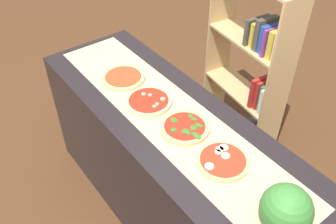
{
  "coord_description": "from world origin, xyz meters",
  "views": [
    {
      "loc": [
        1.28,
        -0.97,
        2.36
      ],
      "look_at": [
        0.0,
        0.0,
        0.97
      ],
      "focal_mm": 39.34,
      "sensor_mm": 36.0,
      "label": 1
    }
  ],
  "objects_px": {
    "pizza_mushroom_1": "(149,101)",
    "bookshelf": "(253,78)",
    "watermelon": "(286,210)",
    "pizza_plain_0": "(123,78)",
    "pizza_spinach_2": "(185,127)",
    "pizza_mozzarella_3": "(222,161)"
  },
  "relations": [
    {
      "from": "pizza_mushroom_1",
      "to": "pizza_mozzarella_3",
      "type": "relative_size",
      "value": 1.03
    },
    {
      "from": "pizza_mozzarella_3",
      "to": "bookshelf",
      "type": "relative_size",
      "value": 0.19
    },
    {
      "from": "pizza_mushroom_1",
      "to": "watermelon",
      "type": "height_order",
      "value": "watermelon"
    },
    {
      "from": "pizza_mozzarella_3",
      "to": "pizza_spinach_2",
      "type": "bearing_deg",
      "value": 179.32
    },
    {
      "from": "pizza_mushroom_1",
      "to": "pizza_spinach_2",
      "type": "distance_m",
      "value": 0.31
    },
    {
      "from": "pizza_plain_0",
      "to": "pizza_spinach_2",
      "type": "relative_size",
      "value": 1.02
    },
    {
      "from": "pizza_mozzarella_3",
      "to": "pizza_mushroom_1",
      "type": "bearing_deg",
      "value": -177.35
    },
    {
      "from": "pizza_spinach_2",
      "to": "bookshelf",
      "type": "height_order",
      "value": "bookshelf"
    },
    {
      "from": "pizza_mushroom_1",
      "to": "pizza_spinach_2",
      "type": "relative_size",
      "value": 1.0
    },
    {
      "from": "pizza_mushroom_1",
      "to": "bookshelf",
      "type": "relative_size",
      "value": 0.19
    },
    {
      "from": "pizza_mushroom_1",
      "to": "pizza_mozzarella_3",
      "type": "distance_m",
      "value": 0.61
    },
    {
      "from": "watermelon",
      "to": "bookshelf",
      "type": "bearing_deg",
      "value": 135.92
    },
    {
      "from": "pizza_plain_0",
      "to": "pizza_spinach_2",
      "type": "distance_m",
      "value": 0.61
    },
    {
      "from": "pizza_plain_0",
      "to": "pizza_spinach_2",
      "type": "height_order",
      "value": "pizza_spinach_2"
    },
    {
      "from": "pizza_mozzarella_3",
      "to": "bookshelf",
      "type": "xyz_separation_m",
      "value": [
        -0.66,
        0.99,
        -0.29
      ]
    },
    {
      "from": "watermelon",
      "to": "bookshelf",
      "type": "distance_m",
      "value": 1.54
    },
    {
      "from": "bookshelf",
      "to": "pizza_spinach_2",
      "type": "bearing_deg",
      "value": -70.36
    },
    {
      "from": "pizza_plain_0",
      "to": "watermelon",
      "type": "relative_size",
      "value": 1.28
    },
    {
      "from": "pizza_plain_0",
      "to": "watermelon",
      "type": "height_order",
      "value": "watermelon"
    },
    {
      "from": "pizza_spinach_2",
      "to": "watermelon",
      "type": "height_order",
      "value": "watermelon"
    },
    {
      "from": "pizza_mozzarella_3",
      "to": "watermelon",
      "type": "bearing_deg",
      "value": -6.13
    },
    {
      "from": "pizza_mushroom_1",
      "to": "pizza_mozzarella_3",
      "type": "bearing_deg",
      "value": 2.65
    }
  ]
}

